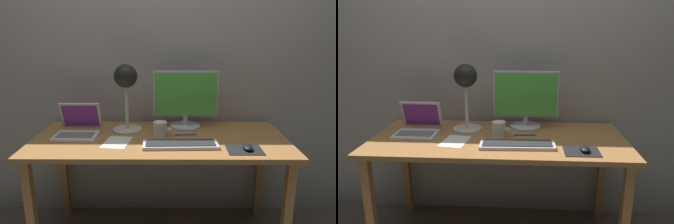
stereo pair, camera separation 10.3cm
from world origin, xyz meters
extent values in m
cube|color=#A8A099|center=(0.00, 0.40, 1.30)|extent=(4.80, 0.06, 2.60)
cube|color=#A8703D|center=(0.00, 0.00, 0.72)|extent=(1.60, 0.70, 0.03)
cube|color=#A8703D|center=(-0.74, -0.29, 0.35)|extent=(0.05, 0.05, 0.71)
cube|color=#A8703D|center=(0.74, -0.29, 0.35)|extent=(0.05, 0.05, 0.71)
cube|color=#A8703D|center=(-0.74, 0.29, 0.35)|extent=(0.05, 0.05, 0.71)
cube|color=#A8703D|center=(0.74, 0.29, 0.35)|extent=(0.05, 0.05, 0.71)
cylinder|color=silver|center=(0.17, 0.22, 0.75)|extent=(0.21, 0.21, 0.01)
cylinder|color=silver|center=(0.17, 0.22, 0.79)|extent=(0.03, 0.03, 0.07)
cube|color=silver|center=(0.17, 0.22, 0.98)|extent=(0.45, 0.03, 0.31)
cube|color=#59C64C|center=(0.17, 0.20, 0.98)|extent=(0.42, 0.00, 0.29)
cube|color=silver|center=(0.12, -0.16, 0.75)|extent=(0.44, 0.15, 0.02)
cube|color=#28282B|center=(0.12, -0.16, 0.76)|extent=(0.41, 0.12, 0.01)
cube|color=silver|center=(-0.53, -0.01, 0.75)|extent=(0.27, 0.19, 0.02)
cube|color=slate|center=(-0.53, -0.02, 0.76)|extent=(0.23, 0.11, 0.00)
cube|color=silver|center=(-0.53, 0.12, 0.85)|extent=(0.27, 0.07, 0.18)
cube|color=purple|center=(-0.53, 0.12, 0.85)|extent=(0.24, 0.07, 0.16)
cylinder|color=beige|center=(-0.22, 0.13, 0.75)|extent=(0.19, 0.19, 0.01)
cylinder|color=silver|center=(-0.22, 0.13, 0.92)|extent=(0.02, 0.02, 0.33)
sphere|color=black|center=(-0.22, 0.13, 1.11)|extent=(0.15, 0.15, 0.15)
sphere|color=#FFEAB2|center=(-0.22, 0.12, 1.07)|extent=(0.05, 0.05, 0.05)
cube|color=black|center=(0.49, -0.22, 0.74)|extent=(0.20, 0.16, 0.00)
ellipsoid|color=black|center=(0.50, -0.22, 0.76)|extent=(0.06, 0.10, 0.03)
cylinder|color=white|center=(0.00, 0.02, 0.79)|extent=(0.09, 0.09, 0.10)
torus|color=white|center=(0.05, 0.02, 0.79)|extent=(0.05, 0.05, 0.01)
cube|color=white|center=(-0.26, -0.10, 0.74)|extent=(0.18, 0.23, 0.00)
cylinder|color=#2633A5|center=(0.17, 0.04, 0.74)|extent=(0.14, 0.02, 0.01)
camera|label=1|loc=(0.06, -1.89, 1.42)|focal=33.61mm
camera|label=2|loc=(0.16, -1.89, 1.42)|focal=33.61mm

